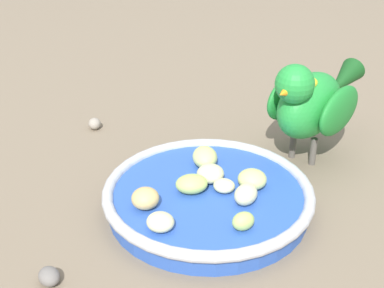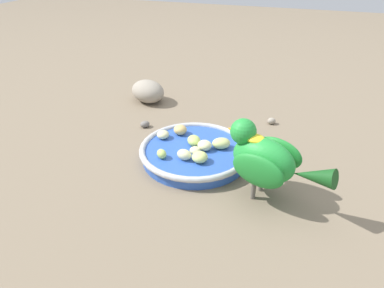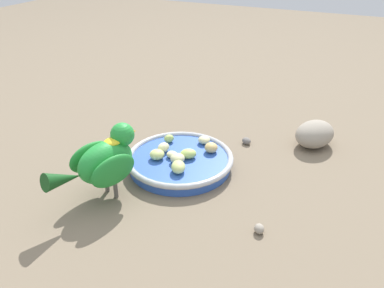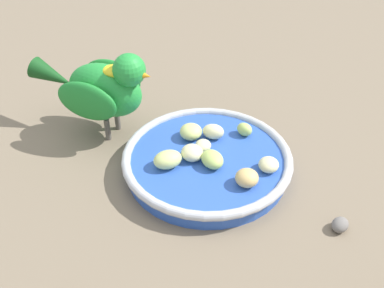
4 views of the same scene
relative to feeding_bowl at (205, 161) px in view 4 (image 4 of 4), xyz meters
name	(u,v)px [view 4 (image 4 of 4)]	position (x,y,z in m)	size (l,w,h in m)	color
ground_plane	(210,181)	(0.01, -0.02, -0.02)	(4.00, 4.00, 0.00)	#756651
feeding_bowl	(205,161)	(0.00, 0.00, 0.00)	(0.24, 0.24, 0.03)	#2D56B7
apple_piece_0	(243,129)	(0.05, 0.06, 0.02)	(0.02, 0.02, 0.02)	#B2CC66
apple_piece_1	(214,159)	(0.01, -0.02, 0.02)	(0.04, 0.03, 0.02)	#B2CC66
apple_piece_2	(267,166)	(0.08, -0.02, 0.02)	(0.03, 0.03, 0.02)	beige
apple_piece_3	(166,158)	(-0.05, -0.02, 0.02)	(0.04, 0.03, 0.02)	#C6D17A
apple_piece_4	(213,132)	(0.01, 0.05, 0.02)	(0.03, 0.02, 0.02)	beige
apple_piece_5	(202,145)	(-0.01, 0.02, 0.01)	(0.02, 0.02, 0.01)	beige
apple_piece_6	(191,153)	(-0.02, 0.00, 0.02)	(0.03, 0.03, 0.02)	beige
apple_piece_7	(245,178)	(0.05, -0.05, 0.02)	(0.03, 0.03, 0.02)	tan
apple_piece_8	(189,132)	(-0.03, 0.04, 0.02)	(0.03, 0.03, 0.02)	#C6D17A
parrot	(101,87)	(-0.16, 0.08, 0.07)	(0.20, 0.12, 0.14)	#59544C
pebble_1	(338,225)	(0.17, -0.10, -0.01)	(0.02, 0.02, 0.02)	slate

